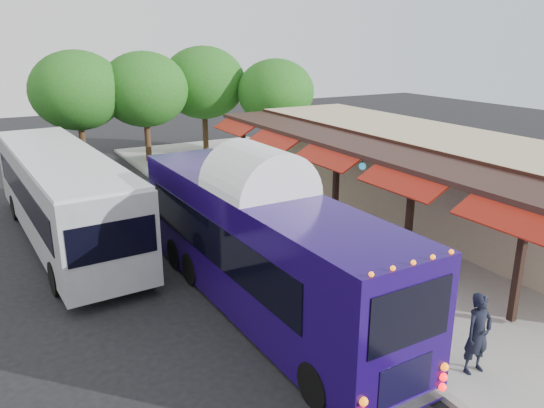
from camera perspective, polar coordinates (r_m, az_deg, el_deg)
ground at (r=15.90m, az=3.88°, el=-10.05°), size 90.00×90.00×0.00m
sidewalk at (r=21.55m, az=9.34°, el=-2.46°), size 10.00×40.00×0.15m
curb at (r=19.04m, az=-2.52°, el=-4.96°), size 0.20×40.00×0.16m
station_shelter at (r=23.22m, az=16.16°, el=3.11°), size 8.15×20.00×3.60m
coach_bus at (r=14.63m, az=-1.37°, el=-3.98°), size 2.74×11.63×3.69m
city_bus at (r=20.93m, az=-21.57°, el=1.06°), size 3.49×12.68×3.37m
ped_a at (r=12.86m, az=21.28°, el=-12.86°), size 0.71×0.49×1.90m
ped_b at (r=21.58m, az=1.06°, el=0.17°), size 0.80×0.66×1.53m
ped_c at (r=21.42m, az=2.25°, el=0.09°), size 0.96×0.49×1.58m
ped_d at (r=20.47m, az=-1.12°, el=-0.67°), size 1.20×1.09×1.62m
sign_board at (r=18.76m, az=12.98°, el=-3.31°), size 0.06×0.45×0.99m
tree_left at (r=32.74m, az=-13.57°, el=11.89°), size 5.17×5.17×6.62m
tree_mid at (r=34.87m, az=-7.37°, el=12.80°), size 5.37×5.37×6.87m
tree_right at (r=33.68m, az=0.39°, el=11.94°), size 4.79×4.79×6.13m
tree_far at (r=32.40m, az=-20.22°, el=11.38°), size 5.25×5.25×6.73m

